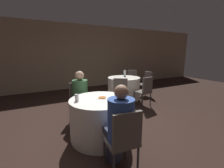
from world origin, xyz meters
TOP-DOWN VIEW (x-y plane):
  - ground_plane at (0.00, 0.00)m, footprint 16.00×16.00m
  - wall_back at (0.00, 4.28)m, footprint 16.00×0.06m
  - table_near at (-0.04, 0.00)m, footprint 1.11×1.11m
  - table_far at (1.65, 1.86)m, footprint 1.10×1.10m
  - chair_near_south at (-0.13, -0.96)m, footprint 0.44×0.44m
  - chair_near_north at (-0.17, 0.96)m, footprint 0.45×0.45m
  - chair_far_east at (2.61, 1.82)m, footprint 0.42×0.42m
  - chair_far_southwest at (1.07, 1.10)m, footprint 0.56×0.56m
  - chair_far_northeast at (2.40, 2.46)m, footprint 0.56×0.56m
  - chair_far_south at (1.78, 0.91)m, footprint 0.45×0.45m
  - person_blue_shirt at (-0.12, -0.80)m, footprint 0.36×0.51m
  - person_green_jacket at (-0.15, 0.80)m, footprint 0.37×0.51m
  - pizza_plate_near at (0.02, 0.03)m, footprint 0.23×0.23m
  - soda_can_silver at (-0.44, 0.08)m, footprint 0.07×0.07m
  - soda_can_blue at (0.37, 0.00)m, footprint 0.07×0.07m
  - bottle_far at (1.81, 2.06)m, footprint 0.09×0.09m

SIDE VIEW (x-z plane):
  - ground_plane at x=0.00m, z-range 0.00..0.00m
  - table_near at x=-0.04m, z-range 0.00..0.75m
  - table_far at x=1.65m, z-range 0.00..0.75m
  - chair_near_south at x=-0.13m, z-range 0.09..0.98m
  - chair_near_north at x=-0.17m, z-range 0.09..0.98m
  - chair_far_east at x=2.61m, z-range 0.09..0.98m
  - chair_far_southwest at x=1.07m, z-range 0.09..0.98m
  - chair_far_northeast at x=2.40m, z-range 0.09..0.98m
  - chair_far_south at x=1.78m, z-range 0.09..0.98m
  - person_green_jacket at x=-0.15m, z-range 0.01..1.19m
  - person_blue_shirt at x=-0.12m, z-range 0.01..1.20m
  - pizza_plate_near at x=0.02m, z-range 0.75..0.77m
  - soda_can_silver at x=-0.44m, z-range 0.75..0.87m
  - soda_can_blue at x=0.37m, z-range 0.75..0.87m
  - bottle_far at x=1.81m, z-range 0.75..0.97m
  - wall_back at x=0.00m, z-range 0.00..2.80m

